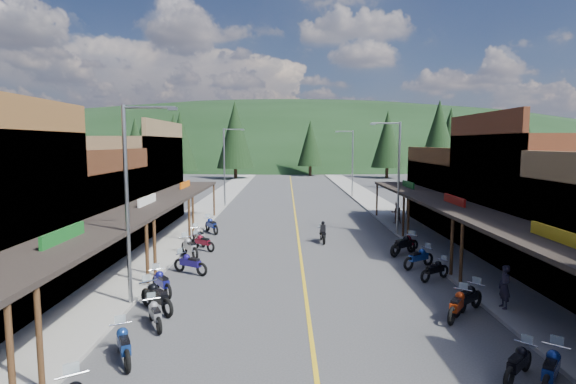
{
  "coord_description": "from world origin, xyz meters",
  "views": [
    {
      "loc": [
        -0.86,
        -23.48,
        6.54
      ],
      "look_at": [
        -0.7,
        8.84,
        3.0
      ],
      "focal_mm": 28.0,
      "sensor_mm": 36.0,
      "label": 1
    }
  ],
  "objects_px": {
    "streetlight_3": "(351,160)",
    "pine_6": "(527,143)",
    "pine_3": "(310,143)",
    "bike_east_3": "(518,361)",
    "shop_east_3": "(472,194)",
    "bike_west_10": "(199,235)",
    "streetlight_1": "(226,164)",
    "bike_west_4": "(155,313)",
    "bike_west_7": "(190,262)",
    "bike_east_2": "(551,367)",
    "shop_west_3": "(120,182)",
    "bike_west_8": "(190,246)",
    "streetlight_0": "(130,196)",
    "pine_0": "(79,143)",
    "pine_5": "(450,136)",
    "bike_east_6": "(435,269)",
    "bike_east_5": "(467,297)",
    "bike_west_5": "(156,296)",
    "pine_11": "(439,138)",
    "rider_on_bike": "(323,234)",
    "bike_west_6": "(162,281)",
    "shop_east_2": "(544,196)",
    "pine_8": "(136,147)",
    "bike_east_7": "(419,257)",
    "streetlight_2": "(397,173)",
    "bike_west_11": "(211,224)",
    "pine_2": "(235,135)",
    "bike_west_3": "(124,343)",
    "bike_west_9": "(203,241)",
    "pine_9": "(449,144)",
    "shop_west_2": "(58,214)",
    "bike_east_8": "(403,244)",
    "bike_east_9": "(405,243)",
    "pedestrian_east_b": "(396,213)",
    "pine_4": "(388,139)",
    "bike_east_4": "(458,304)",
    "pine_1": "(174,140)",
    "pine_10": "(180,141)"
  },
  "relations": [
    {
      "from": "pine_6",
      "to": "pedestrian_east_b",
      "type": "relative_size",
      "value": 6.43
    },
    {
      "from": "shop_west_2",
      "to": "bike_west_9",
      "type": "bearing_deg",
      "value": 12.23
    },
    {
      "from": "pine_10",
      "to": "bike_east_9",
      "type": "distance_m",
      "value": 53.52
    },
    {
      "from": "pine_3",
      "to": "bike_east_3",
      "type": "relative_size",
      "value": 5.84
    },
    {
      "from": "pedestrian_east_b",
      "to": "shop_west_3",
      "type": "bearing_deg",
      "value": 1.77
    },
    {
      "from": "pine_8",
      "to": "bike_east_3",
      "type": "xyz_separation_m",
      "value": [
        27.57,
        -51.71,
        -5.44
      ]
    },
    {
      "from": "streetlight_0",
      "to": "pine_0",
      "type": "height_order",
      "value": "pine_0"
    },
    {
      "from": "streetlight_2",
      "to": "bike_west_11",
      "type": "bearing_deg",
      "value": 176.68
    },
    {
      "from": "bike_west_3",
      "to": "bike_east_3",
      "type": "distance_m",
      "value": 11.34
    },
    {
      "from": "shop_west_3",
      "to": "bike_west_8",
      "type": "xyz_separation_m",
      "value": [
        7.4,
        -9.52,
        -2.87
      ]
    },
    {
      "from": "shop_east_3",
      "to": "bike_east_6",
      "type": "xyz_separation_m",
      "value": [
        -7.48,
        -13.92,
        -1.98
      ]
    },
    {
      "from": "streetlight_3",
      "to": "bike_east_7",
      "type": "bearing_deg",
      "value": -91.58
    },
    {
      "from": "pine_5",
      "to": "bike_east_4",
      "type": "distance_m",
      "value": 84.64
    },
    {
      "from": "bike_west_4",
      "to": "bike_west_5",
      "type": "bearing_deg",
      "value": 76.67
    },
    {
      "from": "pine_1",
      "to": "pedestrian_east_b",
      "type": "distance_m",
      "value": 66.61
    },
    {
      "from": "pine_6",
      "to": "bike_east_3",
      "type": "relative_size",
      "value": 5.84
    },
    {
      "from": "streetlight_1",
      "to": "pine_9",
      "type": "distance_m",
      "value": 38.61
    },
    {
      "from": "bike_west_10",
      "to": "bike_east_6",
      "type": "height_order",
      "value": "bike_west_10"
    },
    {
      "from": "shop_east_3",
      "to": "bike_west_6",
      "type": "distance_m",
      "value": 25.61
    },
    {
      "from": "streetlight_1",
      "to": "bike_west_4",
      "type": "relative_size",
      "value": 4.28
    },
    {
      "from": "shop_west_2",
      "to": "bike_east_3",
      "type": "height_order",
      "value": "shop_west_2"
    },
    {
      "from": "bike_west_9",
      "to": "pine_9",
      "type": "bearing_deg",
      "value": 2.96
    },
    {
      "from": "pine_4",
      "to": "bike_east_2",
      "type": "height_order",
      "value": "pine_4"
    },
    {
      "from": "pine_3",
      "to": "shop_west_3",
      "type": "bearing_deg",
      "value": -108.01
    },
    {
      "from": "pine_0",
      "to": "pine_3",
      "type": "distance_m",
      "value": 44.18
    },
    {
      "from": "shop_west_2",
      "to": "bike_east_8",
      "type": "height_order",
      "value": "shop_west_2"
    },
    {
      "from": "pine_11",
      "to": "rider_on_bike",
      "type": "relative_size",
      "value": 6.31
    },
    {
      "from": "pine_5",
      "to": "bike_east_6",
      "type": "xyz_separation_m",
      "value": [
        -27.72,
        -74.62,
        -7.44
      ]
    },
    {
      "from": "bike_east_9",
      "to": "pedestrian_east_b",
      "type": "distance_m",
      "value": 9.37
    },
    {
      "from": "shop_west_3",
      "to": "streetlight_0",
      "type": "bearing_deg",
      "value": -68.45
    },
    {
      "from": "shop_west_2",
      "to": "pine_11",
      "type": "bearing_deg",
      "value": 47.08
    },
    {
      "from": "bike_west_6",
      "to": "shop_east_2",
      "type": "bearing_deg",
      "value": -17.61
    },
    {
      "from": "bike_west_5",
      "to": "bike_west_6",
      "type": "bearing_deg",
      "value": 55.52
    },
    {
      "from": "shop_east_3",
      "to": "bike_west_10",
      "type": "height_order",
      "value": "shop_east_3"
    },
    {
      "from": "pine_11",
      "to": "rider_on_bike",
      "type": "height_order",
      "value": "pine_11"
    },
    {
      "from": "streetlight_3",
      "to": "pine_6",
      "type": "height_order",
      "value": "pine_6"
    },
    {
      "from": "pine_11",
      "to": "bike_east_8",
      "type": "relative_size",
      "value": 5.33
    },
    {
      "from": "pine_2",
      "to": "bike_east_5",
      "type": "height_order",
      "value": "pine_2"
    },
    {
      "from": "pine_2",
      "to": "bike_west_10",
      "type": "xyz_separation_m",
      "value": [
        3.54,
        -53.04,
        -7.36
      ]
    },
    {
      "from": "shop_east_2",
      "to": "pine_8",
      "type": "relative_size",
      "value": 1.09
    },
    {
      "from": "streetlight_1",
      "to": "bike_west_8",
      "type": "height_order",
      "value": "streetlight_1"
    },
    {
      "from": "streetlight_0",
      "to": "streetlight_1",
      "type": "xyz_separation_m",
      "value": [
        0.0,
        28.0,
        0.0
      ]
    },
    {
      "from": "pine_4",
      "to": "bike_east_6",
      "type": "height_order",
      "value": "pine_4"
    },
    {
      "from": "bike_west_8",
      "to": "bike_east_5",
      "type": "height_order",
      "value": "bike_west_8"
    },
    {
      "from": "bike_west_7",
      "to": "bike_east_2",
      "type": "distance_m",
      "value": 15.91
    },
    {
      "from": "bike_east_5",
      "to": "bike_west_10",
      "type": "bearing_deg",
      "value": -173.38
    },
    {
      "from": "shop_west_3",
      "to": "pine_5",
      "type": "bearing_deg",
      "value": 51.79
    },
    {
      "from": "pine_3",
      "to": "bike_west_7",
      "type": "height_order",
      "value": "pine_3"
    },
    {
      "from": "bike_west_5",
      "to": "bike_east_3",
      "type": "relative_size",
      "value": 1.21
    },
    {
      "from": "bike_west_4",
      "to": "bike_west_10",
      "type": "height_order",
      "value": "bike_west_10"
    }
  ]
}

